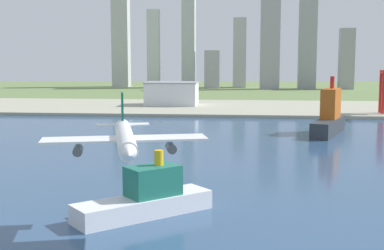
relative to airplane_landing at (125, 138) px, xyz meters
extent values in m
plane|color=#637A46|center=(14.46, 158.61, -26.75)|extent=(2400.00, 2400.00, 0.00)
cube|color=#2D4C70|center=(14.46, 98.61, -26.67)|extent=(840.00, 360.00, 0.15)
cube|color=#A3A18A|center=(14.46, 348.61, -25.50)|extent=(840.00, 140.00, 2.50)
cylinder|color=white|center=(-0.09, 0.34, 0.15)|extent=(14.65, 40.82, 4.28)
cone|color=white|center=(5.60, -21.18, 0.15)|extent=(5.14, 5.59, 4.07)
cube|color=white|center=(-0.62, 2.32, -0.49)|extent=(41.61, 19.14, 0.50)
cube|color=#0C5947|center=(-4.82, 18.21, 4.86)|extent=(1.74, 4.89, 10.27)
cube|color=white|center=(-4.82, 18.21, 1.01)|extent=(15.30, 8.11, 0.36)
cylinder|color=#4C4F54|center=(10.70, 4.04, -2.85)|extent=(3.75, 6.16, 2.35)
cylinder|color=#4C4F54|center=(-11.30, -1.78, -2.85)|extent=(3.75, 6.16, 2.35)
cube|color=white|center=(-0.17, 23.58, -23.78)|extent=(38.95, 36.34, 5.63)
cube|color=#1E6B59|center=(2.26, 25.75, -16.55)|extent=(17.56, 17.07, 8.84)
cylinder|color=yellow|center=(3.84, 27.15, -9.87)|extent=(2.66, 2.66, 4.50)
cube|color=#2D3338|center=(78.72, 198.86, -22.05)|extent=(28.00, 54.28, 9.10)
cube|color=#BF5919|center=(80.38, 203.52, -8.50)|extent=(14.83, 21.23, 18.00)
cylinder|color=red|center=(81.29, 206.06, 4.14)|extent=(2.52, 2.52, 7.28)
cube|color=red|center=(134.40, 298.18, -8.89)|extent=(2.20, 2.20, 30.71)
cube|color=red|center=(134.40, 306.18, -8.89)|extent=(2.20, 2.20, 30.71)
cube|color=silver|center=(-37.95, 356.68, -14.33)|extent=(45.89, 33.70, 19.84)
cube|color=gray|center=(-37.95, 356.68, -3.81)|extent=(46.81, 34.38, 1.20)
cube|color=#B2B4B5|center=(-161.75, 686.02, 42.28)|extent=(25.16, 20.93, 138.05)
cube|color=silver|center=(-108.80, 671.15, 30.90)|extent=(17.30, 17.13, 115.30)
cube|color=#ADB4B6|center=(-56.68, 678.17, 52.79)|extent=(19.17, 24.79, 159.06)
cube|color=#A7A4AD|center=(-20.48, 661.55, 0.89)|extent=(22.09, 14.24, 55.27)
cube|color=#B2B2B5|center=(19.13, 685.12, 24.84)|extent=(19.23, 25.60, 103.17)
cube|color=#9996A3|center=(62.33, 649.40, 45.31)|extent=(27.42, 18.03, 144.10)
cube|color=#93989E|center=(116.33, 663.68, 45.16)|extent=(25.08, 14.87, 143.82)
cube|color=#98959B|center=(171.17, 660.79, 16.26)|extent=(19.72, 22.39, 86.02)
camera|label=1|loc=(29.20, -126.97, 19.85)|focal=50.24mm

